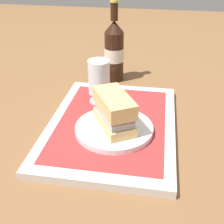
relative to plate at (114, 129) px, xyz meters
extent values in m
plane|color=brown|center=(0.04, 0.01, -0.03)|extent=(3.00, 3.00, 0.00)
cube|color=silver|center=(0.04, 0.01, -0.02)|extent=(0.44, 0.32, 0.02)
cube|color=#9E2D2D|center=(0.04, 0.01, -0.01)|extent=(0.38, 0.27, 0.00)
cylinder|color=white|center=(0.00, 0.00, 0.00)|extent=(0.19, 0.19, 0.01)
cube|color=tan|center=(0.00, 0.00, 0.02)|extent=(0.14, 0.12, 0.02)
cube|color=#9EA3A8|center=(0.00, 0.00, 0.04)|extent=(0.13, 0.11, 0.02)
cube|color=silver|center=(0.00, 0.00, 0.05)|extent=(0.12, 0.10, 0.01)
sphere|color=#47932D|center=(0.04, 0.03, 0.06)|extent=(0.04, 0.04, 0.04)
cube|color=tan|center=(0.00, 0.00, 0.07)|extent=(0.14, 0.12, 0.04)
cylinder|color=silver|center=(0.14, 0.07, 0.00)|extent=(0.06, 0.06, 0.01)
cylinder|color=silver|center=(0.14, 0.07, 0.01)|extent=(0.01, 0.01, 0.02)
cylinder|color=silver|center=(0.14, 0.07, 0.07)|extent=(0.06, 0.06, 0.09)
cylinder|color=gold|center=(0.14, 0.07, 0.04)|extent=(0.06, 0.06, 0.03)
cylinder|color=white|center=(0.14, 0.07, 0.06)|extent=(0.05, 0.05, 0.01)
cylinder|color=black|center=(0.35, 0.06, 0.05)|extent=(0.06, 0.06, 0.17)
cylinder|color=silver|center=(0.35, 0.06, 0.06)|extent=(0.07, 0.07, 0.05)
cone|color=black|center=(0.35, 0.06, 0.16)|extent=(0.06, 0.06, 0.04)
cylinder|color=black|center=(0.35, 0.06, 0.20)|extent=(0.02, 0.02, 0.05)
cylinder|color=#BFB74C|center=(0.35, 0.06, 0.23)|extent=(0.03, 0.03, 0.01)
camera|label=1|loc=(-0.59, -0.09, 0.40)|focal=47.30mm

